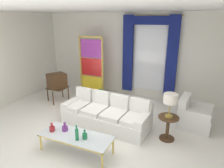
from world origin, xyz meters
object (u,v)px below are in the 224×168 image
at_px(coffee_table, 76,137).
at_px(table_lamp_brass, 170,100).
at_px(armchair_white, 193,116).
at_px(stained_glass_divider, 91,68).
at_px(bottle_blue_decanter, 52,128).
at_px(peacock_figurine, 99,96).
at_px(couch_white_long, 107,114).
at_px(round_side_table, 168,126).
at_px(bottle_ruby_flask, 65,128).
at_px(bottle_crystal_tall, 77,134).
at_px(bottle_amber_squat, 85,136).
at_px(vintage_tv, 57,81).

xyz_separation_m(coffee_table, table_lamp_brass, (1.72, 1.30, 0.65)).
xyz_separation_m(armchair_white, stained_glass_divider, (-3.59, 0.88, 0.77)).
height_order(bottle_blue_decanter, peacock_figurine, bottle_blue_decanter).
xyz_separation_m(couch_white_long, stained_glass_divider, (-1.45, 1.75, 0.75)).
xyz_separation_m(stained_glass_divider, round_side_table, (3.07, -1.81, -0.70)).
distance_m(couch_white_long, bottle_ruby_flask, 1.38).
bearing_deg(bottle_crystal_tall, stained_glass_divider, 114.49).
bearing_deg(table_lamp_brass, couch_white_long, 177.64).
xyz_separation_m(coffee_table, bottle_ruby_flask, (-0.33, 0.07, 0.10)).
height_order(bottle_amber_squat, vintage_tv, vintage_tv).
distance_m(armchair_white, round_side_table, 1.06).
distance_m(bottle_amber_squat, armchair_white, 3.01).
height_order(vintage_tv, armchair_white, vintage_tv).
xyz_separation_m(stained_glass_divider, peacock_figurine, (0.51, -0.44, -0.84)).
bearing_deg(table_lamp_brass, round_side_table, -165.96).
distance_m(coffee_table, round_side_table, 2.15).
distance_m(stained_glass_divider, peacock_figurine, 1.08).
distance_m(couch_white_long, coffee_table, 1.37).
distance_m(bottle_ruby_flask, round_side_table, 2.39).
distance_m(bottle_blue_decanter, peacock_figurine, 2.76).
xyz_separation_m(coffee_table, bottle_blue_decanter, (-0.57, -0.06, 0.10)).
bearing_deg(coffee_table, bottle_amber_squat, -5.55).
relative_size(couch_white_long, peacock_figurine, 4.00).
bearing_deg(bottle_amber_squat, bottle_blue_decanter, -177.15).
relative_size(coffee_table, bottle_ruby_flask, 7.55).
distance_m(peacock_figurine, round_side_table, 2.91).
bearing_deg(round_side_table, couch_white_long, 177.64).
xyz_separation_m(armchair_white, round_side_table, (-0.52, -0.93, 0.07)).
xyz_separation_m(peacock_figurine, round_side_table, (2.56, -1.37, 0.14)).
xyz_separation_m(coffee_table, stained_glass_divider, (-1.36, 3.11, 0.68)).
height_order(bottle_ruby_flask, armchair_white, armchair_white).
distance_m(coffee_table, peacock_figurine, 2.80).
bearing_deg(coffee_table, vintage_tv, 135.38).
bearing_deg(stained_glass_divider, bottle_blue_decanter, -76.11).
distance_m(coffee_table, table_lamp_brass, 2.25).
bearing_deg(bottle_blue_decanter, couch_white_long, 65.09).
bearing_deg(bottle_ruby_flask, coffee_table, -11.74).
height_order(armchair_white, peacock_figurine, armchair_white).
bearing_deg(bottle_amber_squat, round_side_table, 41.92).
bearing_deg(bottle_amber_squat, couch_white_long, 95.96).
distance_m(coffee_table, bottle_crystal_tall, 0.25).
relative_size(bottle_amber_squat, table_lamp_brass, 0.37).
bearing_deg(bottle_amber_squat, armchair_white, 48.49).
relative_size(bottle_ruby_flask, table_lamp_brass, 0.37).
distance_m(bottle_blue_decanter, bottle_crystal_tall, 0.70).
distance_m(bottle_ruby_flask, armchair_white, 3.35).
bearing_deg(armchair_white, bottle_ruby_flask, -139.82).
bearing_deg(round_side_table, bottle_ruby_flask, -148.85).
height_order(bottle_crystal_tall, armchair_white, armchair_white).
xyz_separation_m(bottle_blue_decanter, bottle_crystal_tall, (0.69, -0.06, 0.07)).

